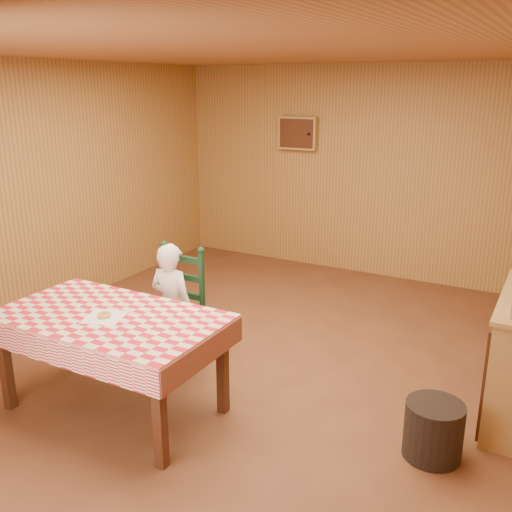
{
  "coord_description": "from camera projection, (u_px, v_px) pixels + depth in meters",
  "views": [
    {
      "loc": [
        2.25,
        -3.88,
        2.36
      ],
      "look_at": [
        0.0,
        0.2,
        0.95
      ],
      "focal_mm": 40.0,
      "sensor_mm": 36.0,
      "label": 1
    }
  ],
  "objects": [
    {
      "name": "seated_child",
      "position": [
        172.0,
        308.0,
        4.76
      ],
      "size": [
        0.41,
        0.27,
        1.12
      ],
      "primitive_type": "imported",
      "rotation": [
        0.0,
        0.0,
        3.14
      ],
      "color": "white",
      "rests_on": "ground"
    },
    {
      "name": "ladder_chair",
      "position": [
        177.0,
        312.0,
        4.82
      ],
      "size": [
        0.44,
        0.4,
        1.08
      ],
      "color": "black",
      "rests_on": "ground"
    },
    {
      "name": "donut",
      "position": [
        104.0,
        315.0,
        4.04
      ],
      "size": [
        0.12,
        0.12,
        0.03
      ],
      "primitive_type": "torus",
      "rotation": [
        0.0,
        0.0,
        0.33
      ],
      "color": "#D6994C",
      "rests_on": "napkin"
    },
    {
      "name": "napkin",
      "position": [
        104.0,
        317.0,
        4.05
      ],
      "size": [
        0.33,
        0.33,
        0.0
      ],
      "primitive_type": "cube",
      "rotation": [
        0.0,
        0.0,
        0.32
      ],
      "color": "white",
      "rests_on": "dining_table"
    },
    {
      "name": "ground",
      "position": [
        245.0,
        366.0,
        4.97
      ],
      "size": [
        6.0,
        6.0,
        0.0
      ],
      "primitive_type": "plane",
      "color": "brown",
      "rests_on": "ground"
    },
    {
      "name": "dining_table",
      "position": [
        110.0,
        325.0,
        4.11
      ],
      "size": [
        1.66,
        0.96,
        0.77
      ],
      "color": "#4A2413",
      "rests_on": "ground"
    },
    {
      "name": "storage_bin",
      "position": [
        433.0,
        430.0,
        3.72
      ],
      "size": [
        0.51,
        0.51,
        0.38
      ],
      "primitive_type": "cylinder",
      "rotation": [
        0.0,
        0.0,
        -0.43
      ],
      "color": "black",
      "rests_on": "ground"
    },
    {
      "name": "cabin_walls",
      "position": [
        274.0,
        149.0,
        4.89
      ],
      "size": [
        5.1,
        6.05,
        2.65
      ],
      "color": "#AA793D",
      "rests_on": "ground"
    }
  ]
}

